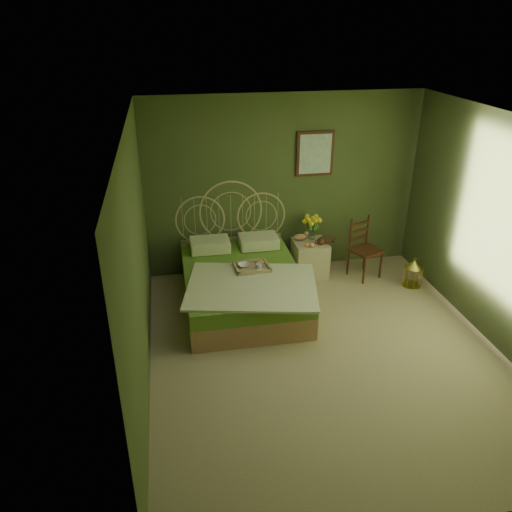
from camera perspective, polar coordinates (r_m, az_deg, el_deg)
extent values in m
plane|color=tan|center=(5.95, 7.91, -10.77)|extent=(4.50, 4.50, 0.00)
plane|color=silver|center=(4.88, 9.80, 14.58)|extent=(4.50, 4.50, 0.00)
plane|color=#4A562D|center=(7.30, 3.15, 8.06)|extent=(4.00, 0.00, 4.00)
plane|color=#4A562D|center=(5.03, -13.37, -1.12)|extent=(0.00, 4.50, 4.50)
plane|color=#4A562D|center=(6.20, 26.55, 2.00)|extent=(0.00, 4.50, 4.50)
cube|color=#3B1F10|center=(7.26, 6.76, 11.53)|extent=(0.54, 0.03, 0.64)
cube|color=silver|center=(7.25, 6.80, 11.50)|extent=(0.46, 0.01, 0.56)
cube|color=tan|center=(6.71, -1.56, -4.37)|extent=(1.50, 2.00, 0.30)
cube|color=#629932|center=(6.58, -1.59, -2.48)|extent=(1.50, 2.00, 0.20)
cube|color=beige|center=(6.15, -0.48, -3.46)|extent=(1.79, 1.50, 0.03)
cube|color=beige|center=(7.09, -5.29, 1.28)|extent=(0.55, 0.40, 0.16)
cube|color=beige|center=(7.17, 0.29, 1.71)|extent=(0.55, 0.40, 0.16)
cube|color=tan|center=(6.54, -0.47, -1.50)|extent=(0.47, 0.38, 0.04)
ellipsoid|color=#B77A38|center=(6.61, 0.42, -0.68)|extent=(0.12, 0.07, 0.05)
cube|color=beige|center=(7.45, 6.16, -0.28)|extent=(0.48, 0.48, 0.53)
cylinder|color=silver|center=(7.41, 6.40, 2.60)|extent=(0.10, 0.10, 0.18)
ellipsoid|color=tan|center=(7.36, 5.07, 2.16)|extent=(0.21, 0.11, 0.10)
sphere|color=#F4985F|center=(7.17, 5.85, 1.31)|extent=(0.07, 0.07, 0.07)
sphere|color=#F4985F|center=(7.17, 6.41, 1.29)|extent=(0.07, 0.07, 0.07)
cube|color=#3B1F10|center=(7.46, 12.43, 0.62)|extent=(0.51, 0.51, 0.04)
cylinder|color=#3B1F10|center=(7.35, 11.55, -1.51)|extent=(0.03, 0.03, 0.42)
cylinder|color=#3B1F10|center=(7.48, 13.94, -1.28)|extent=(0.03, 0.03, 0.42)
cylinder|color=#3B1F10|center=(7.63, 10.65, -0.37)|extent=(0.03, 0.03, 0.42)
cylinder|color=#3B1F10|center=(7.75, 12.98, -0.17)|extent=(0.03, 0.03, 0.42)
cube|color=#3B1F10|center=(7.51, 12.13, 2.77)|extent=(0.32, 0.16, 0.47)
cylinder|color=gold|center=(7.55, 17.30, -3.20)|extent=(0.26, 0.26, 0.01)
cylinder|color=gold|center=(7.49, 17.44, -2.24)|extent=(0.26, 0.26, 0.29)
cone|color=gold|center=(7.40, 17.65, -0.88)|extent=(0.26, 0.26, 0.11)
imported|color=#381E0F|center=(7.40, 7.56, 1.81)|extent=(0.17, 0.22, 0.02)
imported|color=#472819|center=(7.39, 7.57, 1.96)|extent=(0.27, 0.27, 0.02)
imported|color=white|center=(6.55, -1.41, -1.07)|extent=(0.18, 0.18, 0.04)
imported|color=white|center=(6.47, 0.32, -1.21)|extent=(0.11, 0.11, 0.08)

